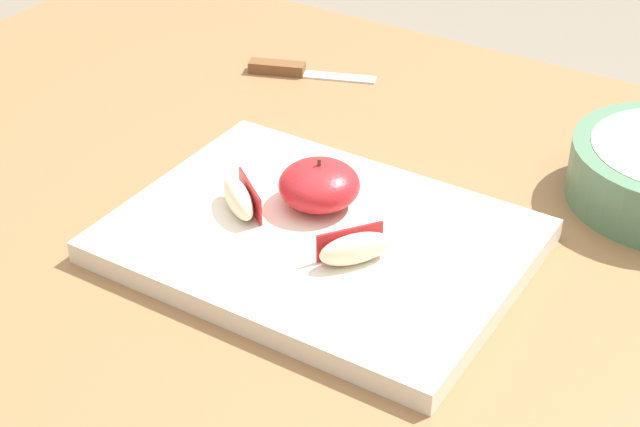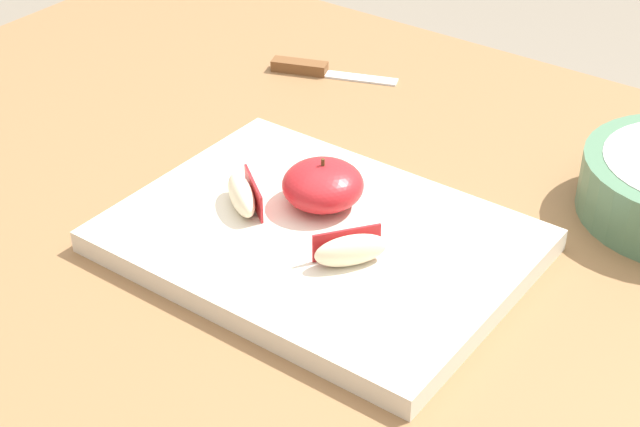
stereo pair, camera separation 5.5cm
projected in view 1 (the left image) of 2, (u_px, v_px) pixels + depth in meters
The scene contains 6 objects.
dining_table at pixel (334, 311), 0.99m from camera, with size 1.33×0.95×0.73m.
cutting_board at pixel (320, 241), 0.92m from camera, with size 0.37×0.27×0.02m.
apple_half_skin_up at pixel (319, 185), 0.94m from camera, with size 0.08×0.08×0.05m.
apple_wedge_left at pixel (239, 198), 0.93m from camera, with size 0.07×0.06×0.03m.
apple_wedge_front at pixel (355, 248), 0.86m from camera, with size 0.06×0.07×0.03m.
paring_knife at pixel (288, 69), 1.23m from camera, with size 0.16×0.07×0.01m.
Camera 1 is at (0.40, -0.66, 1.28)m, focal length 55.39 mm.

